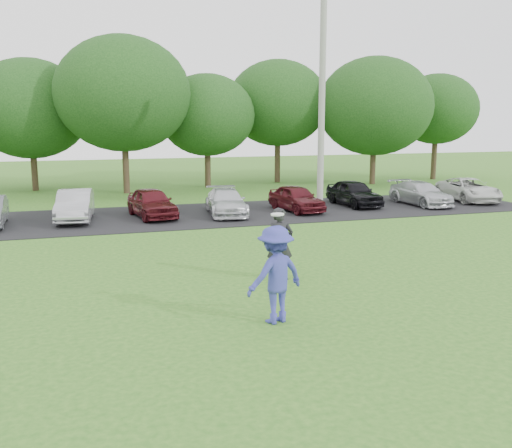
# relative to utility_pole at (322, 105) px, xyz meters

# --- Properties ---
(ground) EXTENTS (100.00, 100.00, 0.00)m
(ground) POSITION_rel_utility_pole_xyz_m (-5.59, -11.92, -4.70)
(ground) COLOR #2B621C
(ground) RESTS_ON ground
(parking_lot) EXTENTS (32.00, 6.50, 0.03)m
(parking_lot) POSITION_rel_utility_pole_xyz_m (-5.59, 1.08, -4.69)
(parking_lot) COLOR black
(parking_lot) RESTS_ON ground
(utility_pole) EXTENTS (0.28, 0.28, 9.41)m
(utility_pole) POSITION_rel_utility_pole_xyz_m (0.00, 0.00, 0.00)
(utility_pole) COLOR gray
(utility_pole) RESTS_ON ground
(frisbee_player) EXTENTS (1.47, 1.11, 2.26)m
(frisbee_player) POSITION_rel_utility_pole_xyz_m (-6.43, -12.44, -3.69)
(frisbee_player) COLOR #383C9F
(frisbee_player) RESTS_ON ground
(camera_bystander) EXTENTS (0.74, 0.54, 1.88)m
(camera_bystander) POSITION_rel_utility_pole_xyz_m (-5.27, -9.47, -3.76)
(camera_bystander) COLOR black
(camera_bystander) RESTS_ON ground
(parked_cars) EXTENTS (30.48, 4.59, 1.24)m
(parked_cars) POSITION_rel_utility_pole_xyz_m (-5.03, 1.03, -4.09)
(parked_cars) COLOR white
(parked_cars) RESTS_ON parking_lot
(tree_row) EXTENTS (42.39, 9.85, 8.64)m
(tree_row) POSITION_rel_utility_pole_xyz_m (-4.08, 10.84, 0.21)
(tree_row) COLOR #38281C
(tree_row) RESTS_ON ground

